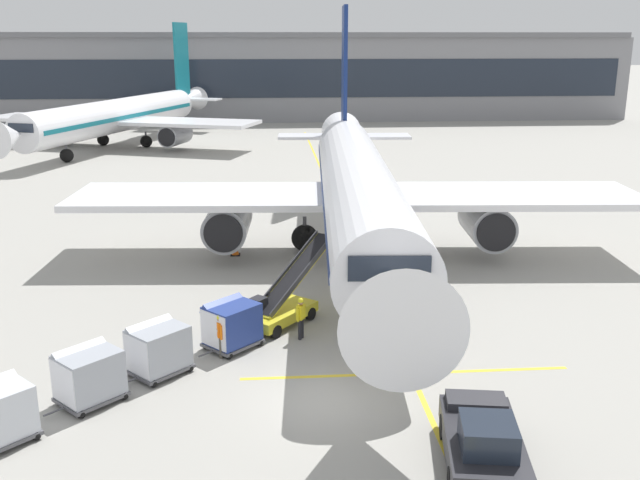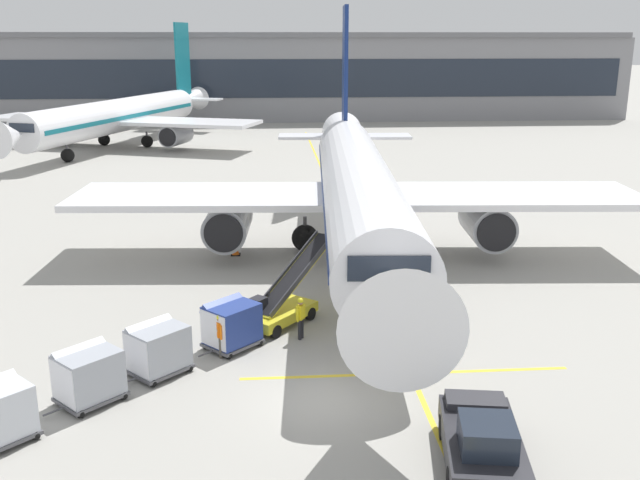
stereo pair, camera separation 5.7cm
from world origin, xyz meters
TOP-DOWN VIEW (x-y plane):
  - ground_plane at (0.00, 0.00)m, footprint 600.00×600.00m
  - parked_airplane at (3.19, 16.46)m, footprint 31.34×41.21m
  - belt_loader at (-1.18, 6.87)m, footprint 4.25×4.75m
  - baggage_cart_lead at (-3.25, 4.53)m, footprint 2.55×2.54m
  - baggage_cart_second at (-5.78, 2.45)m, footprint 2.55×2.54m
  - baggage_cart_third at (-7.77, 0.51)m, footprint 2.55×2.54m
  - pushback_tug at (4.16, -4.19)m, footprint 2.78×4.68m
  - ground_crew_by_loader at (-0.50, 5.16)m, footprint 0.40×0.51m
  - ground_crew_by_carts at (-3.62, 3.66)m, footprint 0.32×0.56m
  - safety_cone_engine_keepout at (-3.58, 16.96)m, footprint 0.53×0.53m
  - apron_guidance_line_lead_in at (3.34, 15.75)m, footprint 0.20×110.00m
  - apron_guidance_line_stop_bar at (3.14, 1.76)m, footprint 12.00×0.20m
  - terminal_building at (-13.79, 91.05)m, footprint 131.21×19.18m
  - distant_airplane at (-17.84, 59.00)m, footprint 31.51×39.45m

SIDE VIEW (x-z plane):
  - ground_plane at x=0.00m, z-range 0.00..0.00m
  - apron_guidance_line_lead_in at x=3.34m, z-range 0.00..0.01m
  - apron_guidance_line_stop_bar at x=3.14m, z-range 0.00..0.01m
  - safety_cone_engine_keepout at x=-3.58m, z-range -0.01..0.60m
  - pushback_tug at x=4.16m, z-range -0.09..1.74m
  - belt_loader at x=-1.18m, z-range -0.77..2.59m
  - ground_crew_by_loader at x=-0.50m, z-range 0.13..1.87m
  - ground_crew_by_carts at x=-3.62m, z-range 0.13..1.87m
  - baggage_cart_lead at x=-3.25m, z-range 0.04..1.96m
  - baggage_cart_second at x=-5.78m, z-range 0.04..1.96m
  - baggage_cart_third at x=-7.77m, z-range 0.04..1.96m
  - distant_airplane at x=-17.84m, z-range -3.37..10.30m
  - parked_airplane at x=3.19m, z-range -3.18..10.85m
  - terminal_building at x=-13.79m, z-range -0.05..12.49m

